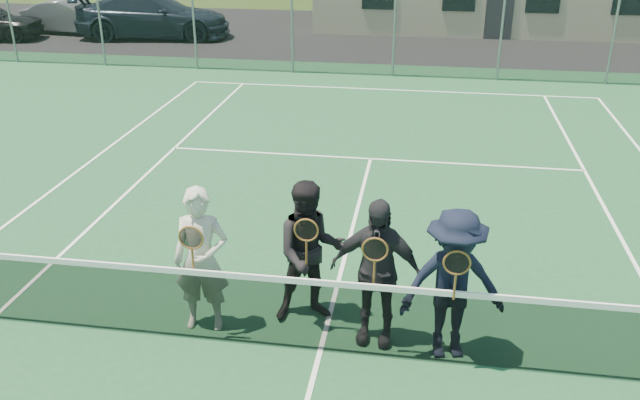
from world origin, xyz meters
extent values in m
plane|color=#324A1A|center=(0.00, 20.00, 0.00)|extent=(220.00, 220.00, 0.00)
cube|color=#1C4C2B|center=(0.00, 0.00, 0.01)|extent=(30.00, 30.00, 0.02)
cube|color=black|center=(-4.00, 20.00, 0.01)|extent=(40.00, 12.00, 0.01)
imported|color=gray|center=(-12.71, 18.64, 0.63)|extent=(3.96, 1.77, 1.26)
imported|color=#192433|center=(-9.25, 18.25, 0.82)|extent=(5.89, 3.01, 1.64)
cube|color=white|center=(0.00, 11.88, 0.03)|extent=(10.97, 0.06, 0.01)
cube|color=white|center=(0.00, 6.40, 0.03)|extent=(8.23, 0.06, 0.01)
cube|color=white|center=(0.00, 0.00, 0.03)|extent=(0.06, 12.80, 0.01)
cube|color=black|center=(0.00, 0.00, 0.48)|extent=(11.60, 0.02, 0.88)
cube|color=white|center=(0.00, 0.00, 0.93)|extent=(11.60, 0.03, 0.07)
cylinder|color=slate|center=(-12.00, 13.50, 1.50)|extent=(0.07, 0.07, 3.00)
cylinder|color=slate|center=(-9.00, 13.50, 1.50)|extent=(0.07, 0.07, 3.00)
cylinder|color=slate|center=(-6.00, 13.50, 1.50)|extent=(0.07, 0.07, 3.00)
cylinder|color=slate|center=(-3.00, 13.50, 1.50)|extent=(0.07, 0.07, 3.00)
cylinder|color=slate|center=(0.00, 13.50, 1.50)|extent=(0.07, 0.07, 3.00)
cylinder|color=slate|center=(3.00, 13.50, 1.50)|extent=(0.07, 0.07, 3.00)
cylinder|color=slate|center=(6.00, 13.50, 1.50)|extent=(0.07, 0.07, 3.00)
cube|color=black|center=(0.00, 13.50, 1.50)|extent=(30.00, 0.03, 3.00)
cube|color=#2D2D33|center=(3.50, 19.98, 1.00)|extent=(1.00, 0.06, 2.00)
cube|color=black|center=(8.00, 19.98, 1.50)|extent=(1.20, 0.06, 1.00)
imported|color=beige|center=(-1.46, 0.30, 0.92)|extent=(0.69, 0.49, 1.80)
torus|color=brown|center=(-1.46, 0.03, 1.35)|extent=(0.29, 0.02, 0.29)
cylinder|color=black|center=(-1.46, 0.03, 1.35)|extent=(0.25, 0.00, 0.25)
cylinder|color=brown|center=(-1.46, 0.03, 1.07)|extent=(0.03, 0.03, 0.32)
imported|color=black|center=(-0.23, 0.69, 0.92)|extent=(1.04, 0.91, 1.80)
torus|color=brown|center=(-0.23, 0.42, 1.35)|extent=(0.29, 0.02, 0.29)
cylinder|color=black|center=(-0.23, 0.42, 1.35)|extent=(0.25, 0.00, 0.25)
cylinder|color=brown|center=(-0.23, 0.42, 1.07)|extent=(0.03, 0.03, 0.32)
imported|color=black|center=(0.58, 0.35, 0.92)|extent=(1.10, 0.55, 1.80)
torus|color=brown|center=(0.58, 0.08, 1.35)|extent=(0.29, 0.02, 0.29)
cylinder|color=black|center=(0.58, 0.08, 1.35)|extent=(0.25, 0.00, 0.25)
cylinder|color=brown|center=(0.58, 0.08, 1.07)|extent=(0.03, 0.03, 0.32)
imported|color=black|center=(1.44, 0.19, 0.92)|extent=(1.28, 0.90, 1.80)
torus|color=brown|center=(1.44, -0.08, 1.35)|extent=(0.29, 0.02, 0.29)
cylinder|color=black|center=(1.44, -0.08, 1.35)|extent=(0.25, 0.00, 0.25)
cylinder|color=brown|center=(1.44, -0.08, 1.07)|extent=(0.03, 0.03, 0.32)
camera|label=1|loc=(1.01, -6.33, 4.77)|focal=38.00mm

